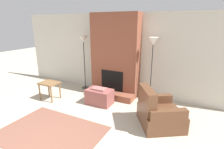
% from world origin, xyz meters
% --- Properties ---
extents(wall_back, '(7.80, 0.06, 2.60)m').
position_xyz_m(wall_back, '(0.00, 3.43, 1.30)').
color(wall_back, beige).
rests_on(wall_back, ground_plane).
extents(fireplace, '(1.56, 0.80, 2.60)m').
position_xyz_m(fireplace, '(0.00, 3.15, 1.23)').
color(fireplace, brown).
rests_on(fireplace, ground_plane).
extents(ottoman, '(0.74, 0.47, 0.50)m').
position_xyz_m(ottoman, '(-0.05, 2.24, 0.23)').
color(ottoman, '#8C4C47').
rests_on(ottoman, ground_plane).
extents(armchair, '(1.25, 1.27, 0.92)m').
position_xyz_m(armchair, '(1.71, 1.88, 0.28)').
color(armchair, brown).
rests_on(armchair, ground_plane).
extents(side_table, '(0.56, 0.44, 0.55)m').
position_xyz_m(side_table, '(-1.60, 1.84, 0.45)').
color(side_table, brown).
rests_on(side_table, ground_plane).
extents(floor_lamp_left, '(0.28, 0.28, 1.87)m').
position_xyz_m(floor_lamp_left, '(-1.19, 3.14, 1.58)').
color(floor_lamp_left, '#333333').
rests_on(floor_lamp_left, ground_plane).
extents(floor_lamp_right, '(0.28, 0.28, 1.91)m').
position_xyz_m(floor_lamp_right, '(1.20, 3.14, 1.62)').
color(floor_lamp_right, '#333333').
rests_on(floor_lamp_right, ground_plane).
extents(area_rug, '(2.21, 1.56, 0.01)m').
position_xyz_m(area_rug, '(-0.28, 0.53, 0.01)').
color(area_rug, brown).
rests_on(area_rug, ground_plane).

